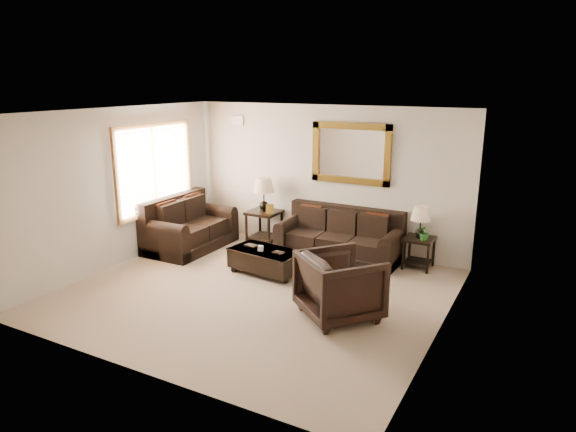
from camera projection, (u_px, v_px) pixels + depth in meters
The scene contains 11 objects.
room at pixel (254, 206), 7.49m from camera, with size 5.51×5.01×2.71m.
window at pixel (155, 169), 9.44m from camera, with size 0.07×1.96×1.66m.
mirror at pixel (351, 154), 9.22m from camera, with size 1.50×0.06×1.10m.
air_vent at pixel (238, 120), 10.21m from camera, with size 0.25×0.02×0.18m, color #999999.
sofa at pixel (340, 240), 9.28m from camera, with size 2.19×0.95×0.90m.
loveseat at pixel (188, 229), 9.82m from camera, with size 1.04×1.76×0.99m.
end_table_left at pixel (264, 201), 9.97m from camera, with size 0.60×0.60×1.31m.
end_table_right at pixel (420, 228), 8.66m from camera, with size 0.49×0.49×1.08m.
coffee_table at pixel (266, 258), 8.55m from camera, with size 1.26×0.78×0.51m.
armchair at pixel (340, 283), 6.89m from camera, with size 0.97×0.90×0.99m, color black.
potted_plant at pixel (425, 234), 8.56m from camera, with size 0.24×0.27×0.21m, color #22571E.
Camera 1 is at (3.89, -6.17, 3.14)m, focal length 32.00 mm.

